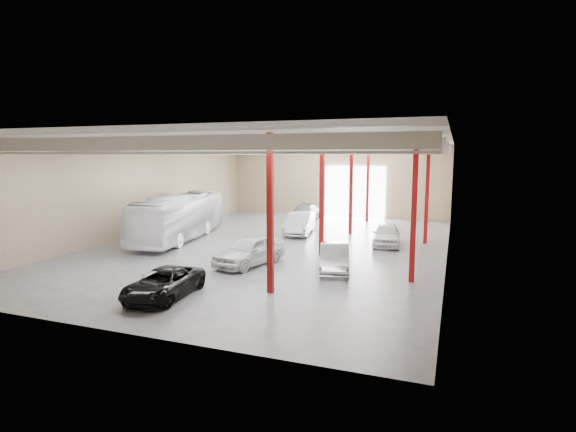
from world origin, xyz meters
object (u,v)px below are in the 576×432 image
Objects in this scene: car_row_a at (250,250)px; car_row_b at (299,223)px; car_row_c at (304,213)px; car_right_near at (335,258)px; coach_bus at (180,217)px; black_sedan at (164,283)px; car_right_far at (387,234)px.

car_row_b is at bearing 107.22° from car_row_a.
car_right_near is (7.20, -16.61, -0.04)m from car_row_c.
car_row_b is 1.19× the size of car_right_near.
car_row_a is 1.12× the size of car_right_near.
coach_bus reaches higher than car_row_a.
car_row_c is (-1.85, 6.77, -0.10)m from car_row_b.
car_right_near is at bearing 18.48° from car_row_a.
car_row_c reaches higher than black_sedan.
coach_bus is 2.62× the size of black_sedan.
coach_bus is at bearing -174.79° from car_right_far.
car_right_far is at bearing -47.68° from car_row_c.
black_sedan is 0.87× the size of car_row_c.
car_right_far is at bearing -25.39° from car_row_b.
black_sedan is 1.02× the size of car_right_far.
coach_bus is 13.73m from car_right_near.
car_row_a is (0.98, 6.49, 0.20)m from black_sedan.
car_row_a is 0.93× the size of car_row_c.
car_row_c is at bearing 88.86° from black_sedan.
coach_bus is at bearing 116.31° from black_sedan.
car_row_c is 1.20× the size of car_right_near.
car_row_c is 12.39m from car_right_far.
car_row_b is at bearing 157.49° from car_right_far.
car_right_far is (6.30, 8.26, -0.07)m from car_row_a.
car_row_c is at bearing 95.89° from car_row_b.
car_row_b is at bearing 22.84° from coach_bus.
coach_bus reaches higher than car_right_far.
car_row_a is at bearing 76.62° from black_sedan.
car_right_near is (5.72, 6.88, 0.09)m from black_sedan.
car_row_a is at bearing -95.96° from car_row_b.
car_right_far is at bearing 64.34° from car_right_near.
car_row_a is at bearing -84.50° from car_row_c.
car_row_b is (-0.62, 10.24, 0.02)m from car_row_a.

